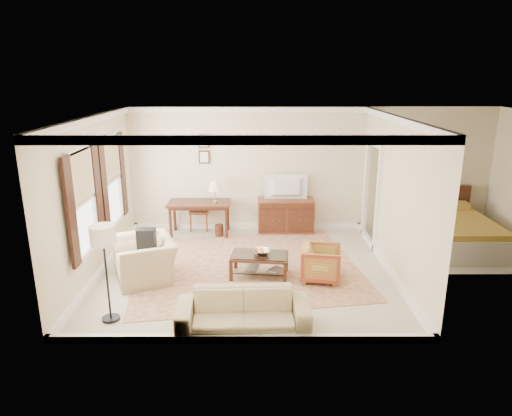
{
  "coord_description": "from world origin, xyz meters",
  "views": [
    {
      "loc": [
        0.19,
        -8.05,
        3.61
      ],
      "look_at": [
        0.2,
        0.3,
        1.15
      ],
      "focal_mm": 32.0,
      "sensor_mm": 36.0,
      "label": 1
    }
  ],
  "objects_px": {
    "sideboard": "(286,215)",
    "striped_armchair": "(321,262)",
    "tv": "(286,179)",
    "sofa": "(243,305)",
    "coffee_table": "(260,259)",
    "club_armchair": "(145,252)",
    "writing_desk": "(199,207)"
  },
  "relations": [
    {
      "from": "coffee_table",
      "to": "sofa",
      "type": "distance_m",
      "value": 1.83
    },
    {
      "from": "tv",
      "to": "club_armchair",
      "type": "xyz_separation_m",
      "value": [
        -2.72,
        -2.56,
        -0.77
      ]
    },
    {
      "from": "coffee_table",
      "to": "striped_armchair",
      "type": "relative_size",
      "value": 1.55
    },
    {
      "from": "coffee_table",
      "to": "sofa",
      "type": "bearing_deg",
      "value": -98.03
    },
    {
      "from": "tv",
      "to": "striped_armchair",
      "type": "height_order",
      "value": "tv"
    },
    {
      "from": "sideboard",
      "to": "coffee_table",
      "type": "height_order",
      "value": "sideboard"
    },
    {
      "from": "tv",
      "to": "striped_armchair",
      "type": "bearing_deg",
      "value": 100.25
    },
    {
      "from": "tv",
      "to": "coffee_table",
      "type": "distance_m",
      "value": 2.73
    },
    {
      "from": "tv",
      "to": "coffee_table",
      "type": "relative_size",
      "value": 0.87
    },
    {
      "from": "sideboard",
      "to": "striped_armchair",
      "type": "xyz_separation_m",
      "value": [
        0.47,
        -2.65,
        -0.05
      ]
    },
    {
      "from": "writing_desk",
      "to": "sideboard",
      "type": "xyz_separation_m",
      "value": [
        2.01,
        0.18,
        -0.27
      ]
    },
    {
      "from": "coffee_table",
      "to": "sideboard",
      "type": "bearing_deg",
      "value": 75.61
    },
    {
      "from": "sofa",
      "to": "coffee_table",
      "type": "bearing_deg",
      "value": 80.0
    },
    {
      "from": "sideboard",
      "to": "tv",
      "type": "xyz_separation_m",
      "value": [
        0.0,
        -0.02,
        0.87
      ]
    },
    {
      "from": "striped_armchair",
      "to": "club_armchair",
      "type": "height_order",
      "value": "club_armchair"
    },
    {
      "from": "writing_desk",
      "to": "club_armchair",
      "type": "relative_size",
      "value": 1.23
    },
    {
      "from": "sofa",
      "to": "club_armchair",
      "type": "bearing_deg",
      "value": 134.67
    },
    {
      "from": "coffee_table",
      "to": "club_armchair",
      "type": "height_order",
      "value": "club_armchair"
    },
    {
      "from": "sideboard",
      "to": "striped_armchair",
      "type": "distance_m",
      "value": 2.69
    },
    {
      "from": "writing_desk",
      "to": "striped_armchair",
      "type": "distance_m",
      "value": 3.52
    },
    {
      "from": "sideboard",
      "to": "club_armchair",
      "type": "height_order",
      "value": "club_armchair"
    },
    {
      "from": "striped_armchair",
      "to": "writing_desk",
      "type": "bearing_deg",
      "value": 54.74
    },
    {
      "from": "writing_desk",
      "to": "tv",
      "type": "relative_size",
      "value": 1.5
    },
    {
      "from": "coffee_table",
      "to": "sofa",
      "type": "height_order",
      "value": "sofa"
    },
    {
      "from": "writing_desk",
      "to": "coffee_table",
      "type": "bearing_deg",
      "value": -59.48
    },
    {
      "from": "sideboard",
      "to": "striped_armchair",
      "type": "bearing_deg",
      "value": -79.83
    },
    {
      "from": "club_armchair",
      "to": "sofa",
      "type": "xyz_separation_m",
      "value": [
        1.83,
        -1.72,
        -0.13
      ]
    },
    {
      "from": "tv",
      "to": "sofa",
      "type": "bearing_deg",
      "value": 78.19
    },
    {
      "from": "writing_desk",
      "to": "sideboard",
      "type": "relative_size",
      "value": 1.1
    },
    {
      "from": "writing_desk",
      "to": "sideboard",
      "type": "height_order",
      "value": "sideboard"
    },
    {
      "from": "sofa",
      "to": "sideboard",
      "type": "bearing_deg",
      "value": 76.28
    },
    {
      "from": "club_armchair",
      "to": "sideboard",
      "type": "bearing_deg",
      "value": 110.57
    }
  ]
}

